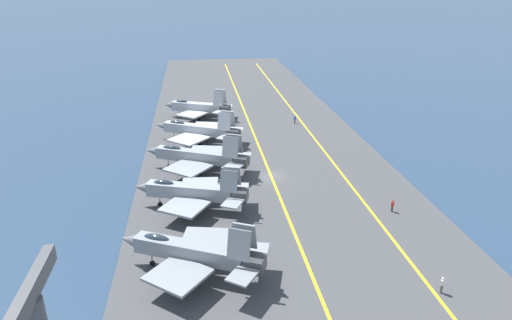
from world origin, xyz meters
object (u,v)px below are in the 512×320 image
(parked_jet_nearest, at_px, (192,252))
(parked_jet_third, at_px, (198,156))
(crew_white_vest, at_px, (442,284))
(crew_blue_vest, at_px, (295,119))
(parked_jet_fifth, at_px, (198,107))
(crew_red_vest, at_px, (392,205))
(parked_jet_fourth, at_px, (198,130))
(parked_jet_second, at_px, (192,191))

(parked_jet_nearest, xyz_separation_m, parked_jet_third, (26.91, -0.96, -0.02))
(crew_white_vest, height_order, crew_blue_vest, crew_white_vest)
(parked_jet_third, height_order, parked_jet_fifth, parked_jet_third)
(crew_blue_vest, height_order, crew_red_vest, crew_blue_vest)
(parked_jet_fifth, bearing_deg, crew_blue_vest, -107.97)
(parked_jet_third, bearing_deg, crew_white_vest, -145.33)
(parked_jet_third, xyz_separation_m, crew_blue_vest, (23.42, -20.70, -1.74))
(parked_jet_nearest, distance_m, crew_red_vest, 28.02)
(parked_jet_fourth, bearing_deg, parked_jet_nearest, 178.25)
(parked_jet_nearest, bearing_deg, parked_jet_third, -2.04)
(crew_white_vest, height_order, crew_red_vest, crew_white_vest)
(parked_jet_third, relative_size, crew_blue_vest, 9.87)
(parked_jet_fourth, relative_size, crew_white_vest, 9.34)
(parked_jet_nearest, bearing_deg, crew_blue_vest, -23.28)
(parked_jet_second, relative_size, parked_jet_fourth, 0.93)
(parked_jet_nearest, distance_m, crew_blue_vest, 54.82)
(parked_jet_fifth, distance_m, crew_blue_vest, 21.28)
(parked_jet_second, height_order, parked_jet_third, parked_jet_third)
(crew_blue_vest, bearing_deg, crew_red_vest, -173.79)
(parked_jet_second, xyz_separation_m, crew_white_vest, (-20.82, -23.93, -1.60))
(parked_jet_nearest, distance_m, parked_jet_fourth, 40.85)
(crew_white_vest, relative_size, crew_blue_vest, 1.03)
(parked_jet_nearest, xyz_separation_m, crew_white_vest, (-6.33, -23.95, -1.73))
(parked_jet_nearest, height_order, parked_jet_second, parked_jet_nearest)
(crew_blue_vest, bearing_deg, parked_jet_nearest, 156.72)
(crew_blue_vest, xyz_separation_m, crew_red_vest, (-40.10, -4.36, -0.02))
(parked_jet_fourth, xyz_separation_m, crew_white_vest, (-47.16, -22.71, -1.56))
(parked_jet_second, height_order, crew_red_vest, parked_jet_second)
(parked_jet_fourth, height_order, crew_red_vest, parked_jet_fourth)
(parked_jet_nearest, relative_size, parked_jet_fourth, 0.95)
(parked_jet_third, relative_size, crew_red_vest, 10.06)
(parked_jet_fifth, height_order, crew_red_vest, parked_jet_fifth)
(parked_jet_third, bearing_deg, parked_jet_nearest, 177.96)
(parked_jet_nearest, height_order, crew_white_vest, parked_jet_nearest)
(parked_jet_fourth, distance_m, crew_white_vest, 52.37)
(crew_blue_vest, bearing_deg, parked_jet_third, 138.53)
(parked_jet_fifth, bearing_deg, parked_jet_nearest, 178.51)
(parked_jet_third, bearing_deg, parked_jet_second, 175.69)
(parked_jet_fifth, height_order, crew_blue_vest, parked_jet_fifth)
(parked_jet_third, bearing_deg, crew_blue_vest, -41.47)
(parked_jet_second, height_order, crew_blue_vest, parked_jet_second)
(parked_jet_fourth, distance_m, parked_jet_fifth, 16.05)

